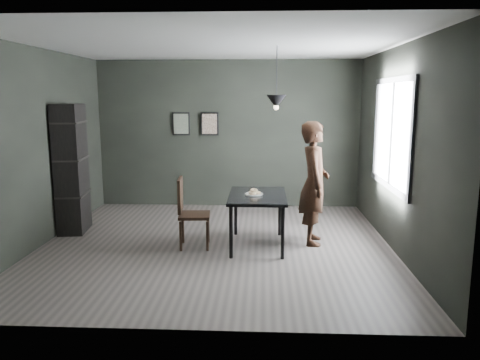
{
  "coord_description": "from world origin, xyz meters",
  "views": [
    {
      "loc": [
        0.67,
        -6.46,
        2.12
      ],
      "look_at": [
        0.35,
        0.05,
        0.95
      ],
      "focal_mm": 35.0,
      "sensor_mm": 36.0,
      "label": 1
    }
  ],
  "objects_px": {
    "woman": "(314,183)",
    "shelf_unit": "(71,169)",
    "cafe_table": "(257,200)",
    "wood_chair": "(188,208)",
    "white_plate": "(254,195)",
    "pendant_lamp": "(276,101)"
  },
  "relations": [
    {
      "from": "shelf_unit",
      "to": "pendant_lamp",
      "type": "distance_m",
      "value": 3.38
    },
    {
      "from": "shelf_unit",
      "to": "pendant_lamp",
      "type": "height_order",
      "value": "pendant_lamp"
    },
    {
      "from": "cafe_table",
      "to": "shelf_unit",
      "type": "xyz_separation_m",
      "value": [
        -2.92,
        0.62,
        0.33
      ]
    },
    {
      "from": "pendant_lamp",
      "to": "shelf_unit",
      "type": "bearing_deg",
      "value": 170.72
    },
    {
      "from": "cafe_table",
      "to": "wood_chair",
      "type": "distance_m",
      "value": 0.99
    },
    {
      "from": "wood_chair",
      "to": "pendant_lamp",
      "type": "distance_m",
      "value": 1.94
    },
    {
      "from": "cafe_table",
      "to": "pendant_lamp",
      "type": "xyz_separation_m",
      "value": [
        0.25,
        0.1,
        1.38
      ]
    },
    {
      "from": "woman",
      "to": "wood_chair",
      "type": "xyz_separation_m",
      "value": [
        -1.79,
        -0.29,
        -0.32
      ]
    },
    {
      "from": "wood_chair",
      "to": "cafe_table",
      "type": "bearing_deg",
      "value": 0.71
    },
    {
      "from": "cafe_table",
      "to": "woman",
      "type": "xyz_separation_m",
      "value": [
        0.81,
        0.19,
        0.22
      ]
    },
    {
      "from": "white_plate",
      "to": "wood_chair",
      "type": "bearing_deg",
      "value": -175.43
    },
    {
      "from": "white_plate",
      "to": "woman",
      "type": "xyz_separation_m",
      "value": [
        0.86,
        0.21,
        0.13
      ]
    },
    {
      "from": "woman",
      "to": "wood_chair",
      "type": "distance_m",
      "value": 1.84
    },
    {
      "from": "white_plate",
      "to": "shelf_unit",
      "type": "relative_size",
      "value": 0.11
    },
    {
      "from": "cafe_table",
      "to": "white_plate",
      "type": "bearing_deg",
      "value": -154.7
    },
    {
      "from": "woman",
      "to": "shelf_unit",
      "type": "relative_size",
      "value": 0.89
    },
    {
      "from": "cafe_table",
      "to": "woman",
      "type": "distance_m",
      "value": 0.86
    },
    {
      "from": "woman",
      "to": "wood_chair",
      "type": "bearing_deg",
      "value": 101.86
    },
    {
      "from": "cafe_table",
      "to": "wood_chair",
      "type": "bearing_deg",
      "value": -174.32
    },
    {
      "from": "cafe_table",
      "to": "white_plate",
      "type": "height_order",
      "value": "white_plate"
    },
    {
      "from": "shelf_unit",
      "to": "pendant_lamp",
      "type": "bearing_deg",
      "value": -16.67
    },
    {
      "from": "white_plate",
      "to": "wood_chair",
      "type": "xyz_separation_m",
      "value": [
        -0.93,
        -0.07,
        -0.19
      ]
    }
  ]
}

